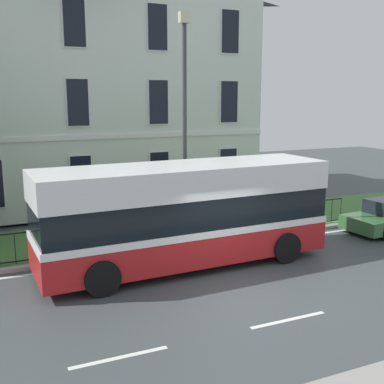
{
  "coord_description": "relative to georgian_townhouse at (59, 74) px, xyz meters",
  "views": [
    {
      "loc": [
        -6.19,
        -10.26,
        5.05
      ],
      "look_at": [
        0.51,
        4.82,
        1.77
      ],
      "focal_mm": 44.83,
      "sensor_mm": 36.0,
      "label": 1
    }
  ],
  "objects": [
    {
      "name": "ground_plane",
      "position": [
        2.5,
        -12.71,
        -6.14
      ],
      "size": [
        60.0,
        56.0,
        0.18
      ],
      "color": "#3D4447"
    },
    {
      "name": "iron_verge_railing",
      "position": [
        -0.0,
        -9.06,
        -5.5
      ],
      "size": [
        18.74,
        0.04,
        0.97
      ],
      "color": "black",
      "rests_on": "ground_plane"
    },
    {
      "name": "street_lamp_post",
      "position": [
        2.78,
        -8.56,
        -1.66
      ],
      "size": [
        0.36,
        0.24,
        7.67
      ],
      "color": "#333338",
      "rests_on": "ground_plane"
    },
    {
      "name": "single_decker_bus",
      "position": [
        1.78,
        -10.91,
        -4.49
      ],
      "size": [
        8.92,
        2.83,
        3.09
      ],
      "rotation": [
        0.0,
        0.0,
        0.04
      ],
      "color": "#B11B1D",
      "rests_on": "ground_plane"
    },
    {
      "name": "georgian_townhouse",
      "position": [
        0.0,
        0.0,
        0.0
      ],
      "size": [
        17.32,
        8.64,
        11.93
      ],
      "color": "silver",
      "rests_on": "ground_plane"
    }
  ]
}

